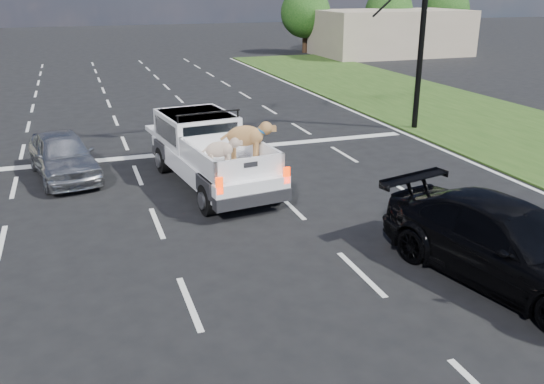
% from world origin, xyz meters
% --- Properties ---
extents(ground, '(160.00, 160.00, 0.00)m').
position_xyz_m(ground, '(0.00, 0.00, 0.00)').
color(ground, black).
rests_on(ground, ground).
extents(road_markings, '(17.75, 60.00, 0.01)m').
position_xyz_m(road_markings, '(0.00, 6.56, 0.01)').
color(road_markings, silver).
rests_on(road_markings, ground).
extents(traffic_signal, '(9.11, 0.31, 7.00)m').
position_xyz_m(traffic_signal, '(7.20, 10.50, 4.73)').
color(traffic_signal, black).
rests_on(traffic_signal, ground).
extents(building_right, '(12.00, 7.00, 3.60)m').
position_xyz_m(building_right, '(22.00, 34.00, 1.80)').
color(building_right, tan).
rests_on(building_right, ground).
extents(tree_far_d, '(4.20, 4.20, 5.40)m').
position_xyz_m(tree_far_d, '(16.00, 38.00, 3.29)').
color(tree_far_d, '#332114').
rests_on(tree_far_d, ground).
extents(tree_far_e, '(4.20, 4.20, 5.40)m').
position_xyz_m(tree_far_e, '(24.00, 38.00, 3.29)').
color(tree_far_e, '#332114').
rests_on(tree_far_e, ground).
extents(tree_far_f, '(4.20, 4.20, 5.40)m').
position_xyz_m(tree_far_f, '(30.00, 38.00, 3.29)').
color(tree_far_f, '#332114').
rests_on(tree_far_f, ground).
extents(pickup_truck, '(2.76, 5.89, 2.13)m').
position_xyz_m(pickup_truck, '(0.22, 6.46, 1.00)').
color(pickup_truck, black).
rests_on(pickup_truck, ground).
extents(silver_sedan, '(2.34, 4.30, 1.39)m').
position_xyz_m(silver_sedan, '(-3.84, 8.51, 0.69)').
color(silver_sedan, '#A9ABB0').
rests_on(silver_sedan, ground).
extents(black_coupe, '(3.42, 5.74, 1.56)m').
position_xyz_m(black_coupe, '(4.27, -1.15, 0.78)').
color(black_coupe, black).
rests_on(black_coupe, ground).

